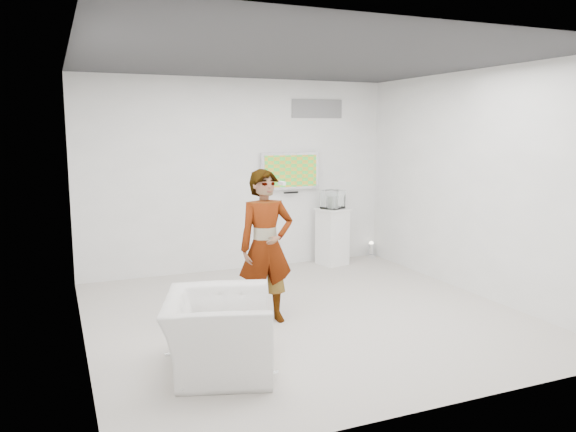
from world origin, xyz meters
The scene contains 10 objects.
room centered at (0.00, 0.00, 1.50)m, with size 5.01×5.01×3.00m.
tv centered at (0.85, 2.45, 1.55)m, with size 1.00×0.08×0.60m, color silver.
logo_decal centered at (1.35, 2.49, 2.55)m, with size 0.90×0.02×0.30m, color slate.
person centered at (-0.50, -0.03, 0.89)m, with size 0.65×0.42×1.77m, color silver.
armchair centered at (-1.38, -1.12, 0.36)m, with size 1.10×0.96×0.71m, color silver.
pedestal centered at (1.50, 2.18, 0.47)m, with size 0.45×0.45×0.93m, color white.
floor_uplight centered at (2.36, 2.36, 0.13)m, with size 0.17×0.17×0.27m, color white.
vitrine centered at (1.50, 2.18, 1.08)m, with size 0.30×0.30×0.30m, color white.
console centered at (1.50, 2.18, 1.03)m, with size 0.05×0.14×0.20m, color white.
wii_remote centered at (-0.24, 0.11, 1.60)m, with size 0.04×0.15×0.04m, color white.
Camera 1 is at (-2.71, -5.93, 2.22)m, focal length 35.00 mm.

